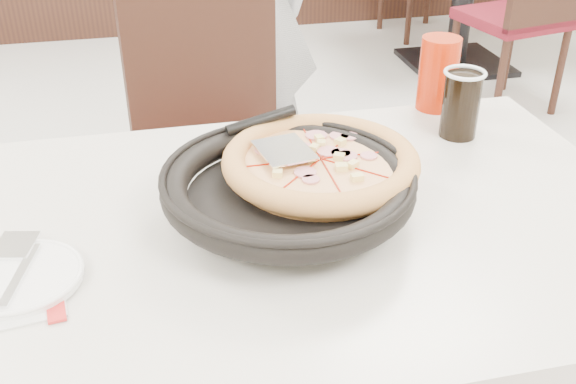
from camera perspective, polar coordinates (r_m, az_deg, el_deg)
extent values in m
cylinder|color=black|center=(1.12, 0.03, -0.92)|extent=(0.12, 0.12, 0.04)
cylinder|color=black|center=(1.09, 0.00, -0.36)|extent=(0.33, 0.33, 0.01)
cylinder|color=#D7964E|center=(1.13, 2.76, 1.86)|extent=(0.28, 0.28, 0.02)
cube|color=white|center=(1.12, -0.32, 3.59)|extent=(0.10, 0.12, 0.00)
cylinder|color=white|center=(1.03, -21.67, -6.78)|extent=(0.17, 0.17, 0.01)
cube|color=white|center=(1.03, -21.73, -6.46)|extent=(0.04, 0.14, 0.00)
cylinder|color=black|center=(1.40, 14.41, 7.08)|extent=(0.07, 0.07, 0.13)
cylinder|color=#BA2105|center=(1.52, 12.60, 9.76)|extent=(0.09, 0.09, 0.16)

